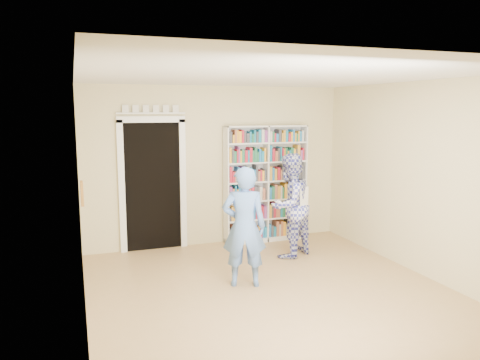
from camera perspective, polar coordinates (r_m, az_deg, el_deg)
The scene contains 11 objects.
floor at distance 6.07m, azimuth 4.24°, elevation -13.79°, with size 5.00×5.00×0.00m, color tan.
ceiling at distance 5.62m, azimuth 4.56°, elevation 12.57°, with size 5.00×5.00×0.00m, color white.
wall_back at distance 8.02m, azimuth -2.87°, elevation 1.73°, with size 4.50×4.50×0.00m, color beige.
wall_left at distance 5.21m, azimuth -18.87°, elevation -2.47°, with size 5.00×5.00×0.00m, color beige.
wall_right at distance 6.91m, azimuth 21.71°, elevation 0.01°, with size 5.00×5.00×0.00m, color beige.
bookshelf at distance 8.20m, azimuth 3.14°, elevation -0.39°, with size 1.48×0.28×2.03m.
doorway at distance 7.78m, azimuth -10.60°, elevation 0.11°, with size 1.10×0.08×2.43m.
wall_art at distance 5.40m, azimuth -18.71°, elevation -1.54°, with size 0.03×0.25×0.25m, color brown.
man_blue at distance 6.12m, azimuth 0.51°, elevation -5.72°, with size 0.58×0.38×1.59m, color #5880C5.
man_plaid at distance 7.37m, azimuth 6.04°, elevation -3.11°, with size 0.80×0.62×1.64m, color #323699.
paper_sheet at distance 7.24m, azimuth 7.83°, elevation -2.01°, with size 0.21×0.01×0.29m, color white.
Camera 1 is at (-2.28, -5.12, 2.31)m, focal length 35.00 mm.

